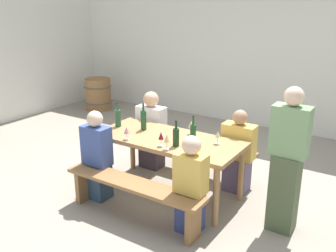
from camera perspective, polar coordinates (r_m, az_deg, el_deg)
ground_plane at (r=4.94m, az=-0.00°, el=-9.95°), size 24.00×24.00×0.00m
back_wall at (r=7.39m, az=14.53°, el=12.11°), size 14.00×0.20×3.20m
tasting_table at (r=4.66m, az=-0.00°, el=-2.73°), size 1.82×0.81×0.75m
bench_near at (r=4.27m, az=-5.22°, el=-9.58°), size 1.72×0.30×0.45m
bench_far at (r=5.34m, az=4.13°, el=-3.61°), size 1.72×0.30×0.45m
wine_bottle_0 at (r=4.88m, az=-3.68°, el=0.94°), size 0.07×0.07×0.35m
wine_bottle_1 at (r=4.41m, az=3.75°, el=-1.13°), size 0.07×0.07×0.34m
wine_bottle_2 at (r=4.33m, az=1.20°, el=-1.61°), size 0.07×0.07×0.31m
wine_bottle_3 at (r=5.04m, az=-7.48°, el=1.24°), size 0.08×0.08×0.32m
wine_glass_0 at (r=4.56m, az=-6.18°, el=-0.68°), size 0.07×0.07×0.16m
wine_glass_1 at (r=4.33m, az=-1.05°, el=-1.53°), size 0.06×0.06×0.17m
wine_glass_2 at (r=4.43m, az=7.45°, el=-1.32°), size 0.07×0.07×0.16m
wine_glass_3 at (r=4.72m, az=3.48°, el=0.21°), size 0.07×0.07×0.17m
wine_glass_4 at (r=4.23m, az=-0.16°, el=-1.89°), size 0.07×0.07×0.18m
seated_guest_near_0 at (r=4.69m, az=-10.52°, el=-4.68°), size 0.34×0.24×1.12m
seated_guest_near_1 at (r=3.99m, az=3.39°, el=-9.02°), size 0.32×0.24×1.07m
seated_guest_far_0 at (r=5.47m, az=-2.48°, el=-0.91°), size 0.41×0.24×1.13m
seated_guest_far_1 at (r=4.88m, az=10.39°, el=-4.12°), size 0.41×0.24×1.07m
standing_host at (r=4.09m, az=17.32°, el=-5.42°), size 0.37×0.24×1.56m
wine_barrel at (r=8.61m, az=-10.39°, el=4.74°), size 0.60×0.60×0.69m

